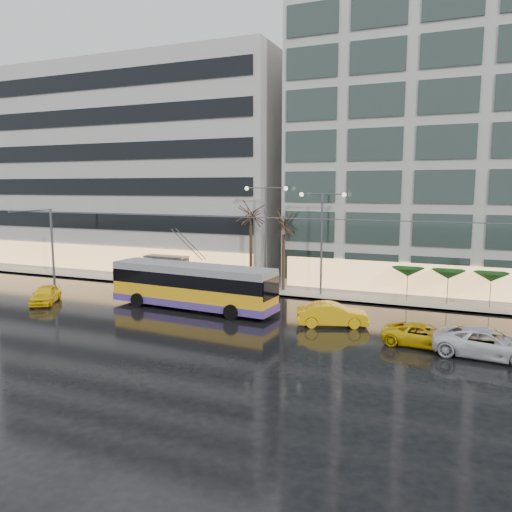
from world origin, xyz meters
The scene contains 22 objects.
ground centered at (0.00, 0.00, 0.00)m, with size 140.00×140.00×0.00m, color black.
sidewalk centered at (2.00, 14.00, 0.07)m, with size 80.00×10.00×0.15m, color gray.
kerb centered at (2.00, 9.05, 0.07)m, with size 80.00×0.10×0.15m, color slate.
building_left centered at (-16.00, 19.00, 11.15)m, with size 34.00×14.00×22.00m, color #ABA9A4.
building_right centered at (19.00, 19.00, 12.65)m, with size 32.00×14.00×25.00m, color #ABA9A4.
trolleybus centered at (-0.72, 2.57, 1.65)m, with size 13.32×5.60×6.10m.
catenary centered at (1.00, 7.94, 4.25)m, with size 42.24×5.12×7.00m.
bus_shelter centered at (-8.38, 10.69, 1.96)m, with size 4.20×1.60×2.51m.
street_lamp_near centered at (2.00, 10.80, 5.99)m, with size 3.96×0.36×9.03m.
street_lamp_far centered at (7.00, 10.80, 5.71)m, with size 3.96×0.36×8.53m.
tree_a centered at (0.50, 11.00, 7.09)m, with size 3.20×3.20×8.40m.
tree_b centered at (3.50, 11.20, 6.40)m, with size 3.20×3.20×7.70m.
parasol_a centered at (14.00, 11.00, 2.45)m, with size 2.50×2.50×2.65m.
parasol_b centered at (17.00, 11.00, 2.45)m, with size 2.50×2.50×2.65m.
parasol_c centered at (20.00, 11.00, 2.45)m, with size 2.50×2.50×2.65m.
taxi_a centered at (-12.41, -0.19, 0.71)m, with size 1.68×4.18×1.42m, color yellow.
taxi_b centered at (10.13, 2.03, 0.77)m, with size 1.64×4.70×1.55m, color yellow.
taxi_c centered at (15.99, -0.18, 0.64)m, with size 2.14×4.63×1.29m, color #DEB50B.
sedan_silver centered at (19.33, -0.86, 0.77)m, with size 2.57×5.56×1.55m, color silver.
pedestrian_a centered at (-7.13, 10.63, 1.63)m, with size 0.97×0.99×2.19m.
pedestrian_b centered at (-6.51, 11.85, 1.10)m, with size 0.97×0.79×1.90m.
pedestrian_c centered at (-11.65, 11.17, 1.28)m, with size 1.37×1.05×2.11m.
Camera 1 is at (17.60, -29.59, 9.13)m, focal length 35.00 mm.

